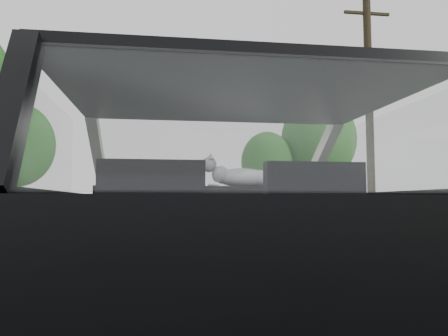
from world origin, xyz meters
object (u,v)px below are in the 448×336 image
object	(u,v)px
utility_pole	(369,106)
subject_car	(224,231)
cat	(242,176)
other_car	(162,206)
highway_sign	(250,196)

from	to	relation	value
utility_pole	subject_car	bearing A→B (deg)	-120.10
utility_pole	cat	bearing A→B (deg)	-120.62
other_car	utility_pole	world-z (taller)	utility_pole
utility_pole	highway_sign	bearing A→B (deg)	94.68
subject_car	utility_pole	bearing A→B (deg)	59.90
subject_car	highway_sign	bearing A→B (deg)	78.23
other_car	highway_sign	distance (m)	8.95
other_car	cat	bearing A→B (deg)	-98.74
subject_car	utility_pole	xyz separation A→B (m)	(7.03, 12.14, 3.62)
subject_car	other_car	size ratio (longest dim) A/B	0.97
subject_car	other_car	xyz separation A→B (m)	(-0.33, 21.14, -0.05)
subject_car	highway_sign	world-z (taller)	highway_sign
other_car	utility_pole	size ratio (longest dim) A/B	0.47
cat	highway_sign	size ratio (longest dim) A/B	0.20
other_car	highway_sign	world-z (taller)	highway_sign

